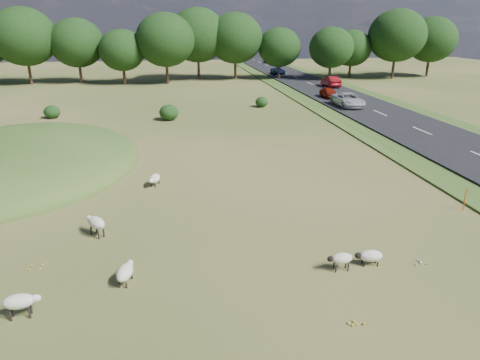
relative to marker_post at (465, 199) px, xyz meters
name	(u,v)px	position (x,y,z in m)	size (l,w,h in m)	color
ground	(190,131)	(-13.07, 19.53, -0.60)	(160.00, 160.00, 0.00)	#365119
mound	(19,165)	(-25.07, 11.53, -0.60)	(16.00, 20.00, 4.00)	#33561E
road	(357,104)	(6.93, 29.53, -0.47)	(8.00, 150.00, 0.25)	black
treeline	(172,40)	(-14.13, 54.96, 5.97)	(96.28, 14.66, 11.70)	black
shrubs	(158,110)	(-16.01, 26.55, 0.10)	(23.77, 7.26, 1.55)	black
marker_post	(465,199)	(0.00, 0.00, 0.00)	(0.06, 0.06, 1.20)	#D8590C
sheep_0	(154,179)	(-15.79, 6.05, -0.15)	(0.85, 1.27, 0.71)	beige
sheep_1	(370,256)	(-7.10, -4.29, -0.19)	(1.14, 0.58, 0.65)	beige
sheep_2	(96,223)	(-18.17, -0.01, 0.04)	(1.12, 1.24, 0.92)	beige
sheep_3	(20,302)	(-19.69, -5.57, 0.00)	(1.20, 0.60, 0.85)	beige
sheep_4	(125,272)	(-16.53, -4.07, -0.14)	(0.78, 1.30, 0.72)	beige
sheep_5	(341,259)	(-8.38, -4.49, -0.08)	(1.04, 0.49, 0.75)	beige
car_0	(269,60)	(8.83, 85.42, 0.39)	(2.06, 5.07, 1.47)	maroon
car_2	(331,81)	(8.83, 43.51, 0.41)	(1.61, 4.63, 1.53)	maroon
car_3	(348,100)	(5.03, 27.70, 0.39)	(2.47, 5.35, 1.49)	silver
car_4	(278,71)	(5.03, 61.02, 0.27)	(2.05, 4.45, 1.24)	navy
car_5	(329,93)	(5.03, 33.87, 0.29)	(1.51, 3.75, 1.28)	maroon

